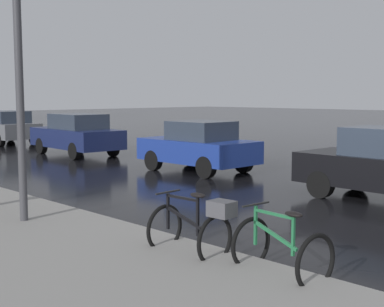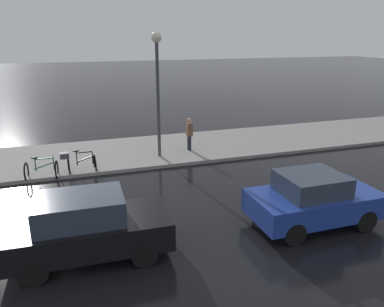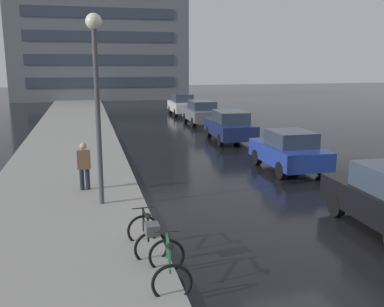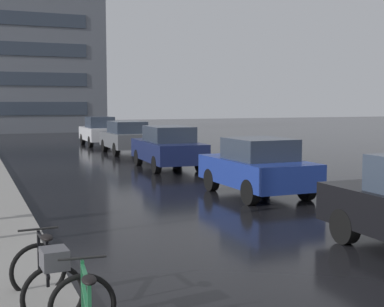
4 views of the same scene
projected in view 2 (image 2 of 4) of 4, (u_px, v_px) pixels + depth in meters
The scene contains 8 objects.
ground_plane at pixel (100, 217), 11.43m from camera, with size 140.00×140.00×0.00m, color black.
sidewalk_kerb at pixel (282, 138), 19.84m from camera, with size 4.80×60.00×0.14m, color gray.
bicycle_nearest at pixel (42, 170), 14.20m from camera, with size 0.84×1.22×0.93m.
bicycle_second at pixel (78, 162), 14.76m from camera, with size 0.78×1.34×1.00m.
car_black at pixel (86, 227), 9.12m from camera, with size 1.87×4.02×1.66m.
car_blue at pixel (313, 199), 10.75m from camera, with size 1.88×3.73×1.58m.
pedestrian at pixel (189, 133), 17.33m from camera, with size 0.41×0.26×1.67m.
streetlamp at pixel (157, 74), 15.59m from camera, with size 0.44×0.44×5.43m.
Camera 2 is at (10.67, -0.57, 5.32)m, focal length 35.00 mm.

